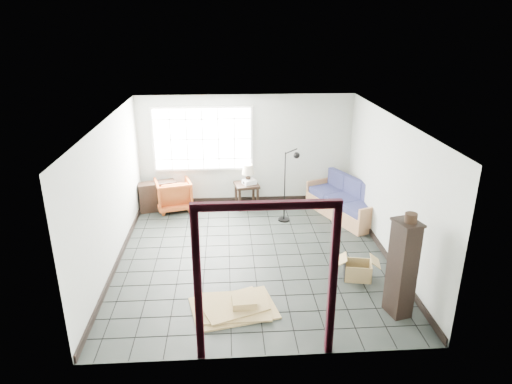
{
  "coord_description": "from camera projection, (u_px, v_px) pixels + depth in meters",
  "views": [
    {
      "loc": [
        -0.45,
        -7.61,
        4.19
      ],
      "look_at": [
        0.07,
        0.3,
        1.18
      ],
      "focal_mm": 32.0,
      "sensor_mm": 36.0,
      "label": 1
    }
  ],
  "objects": [
    {
      "name": "doorway_trim",
      "position": [
        266.0,
        263.0,
        5.61
      ],
      "size": [
        1.8,
        0.08,
        2.2
      ],
      "color": "black",
      "rests_on": "ground"
    },
    {
      "name": "ground",
      "position": [
        253.0,
        256.0,
        8.62
      ],
      "size": [
        5.5,
        5.5,
        0.0
      ],
      "primitive_type": "plane",
      "color": "black",
      "rests_on": "ground"
    },
    {
      "name": "floor_lamp",
      "position": [
        290.0,
        183.0,
        9.76
      ],
      "size": [
        0.45,
        0.38,
        1.68
      ],
      "rotation": [
        0.0,
        0.0,
        -0.19
      ],
      "color": "black",
      "rests_on": "ground"
    },
    {
      "name": "side_table",
      "position": [
        247.0,
        188.0,
        10.68
      ],
      "size": [
        0.62,
        0.62,
        0.59
      ],
      "rotation": [
        0.0,
        0.0,
        0.18
      ],
      "color": "black",
      "rests_on": "ground"
    },
    {
      "name": "console_shelf",
      "position": [
        157.0,
        196.0,
        10.61
      ],
      "size": [
        0.92,
        0.58,
        0.67
      ],
      "rotation": [
        0.0,
        0.0,
        0.31
      ],
      "color": "black",
      "rests_on": "ground"
    },
    {
      "name": "projector",
      "position": [
        249.0,
        182.0,
        10.61
      ],
      "size": [
        0.35,
        0.32,
        0.1
      ],
      "rotation": [
        0.0,
        0.0,
        0.43
      ],
      "color": "silver",
      "rests_on": "side_table"
    },
    {
      "name": "tall_shelf",
      "position": [
        402.0,
        268.0,
        6.68
      ],
      "size": [
        0.41,
        0.48,
        1.53
      ],
      "rotation": [
        0.0,
        0.0,
        0.25
      ],
      "color": "black",
      "rests_on": "ground"
    },
    {
      "name": "pot",
      "position": [
        411.0,
        218.0,
        6.37
      ],
      "size": [
        0.22,
        0.22,
        0.13
      ],
      "rotation": [
        0.0,
        0.0,
        0.29
      ],
      "color": "black",
      "rests_on": "tall_shelf"
    },
    {
      "name": "room_shell",
      "position": [
        253.0,
        171.0,
        8.05
      ],
      "size": [
        5.02,
        5.52,
        2.61
      ],
      "color": "#A7ACA5",
      "rests_on": "ground"
    },
    {
      "name": "futon_sofa",
      "position": [
        346.0,
        203.0,
        10.25
      ],
      "size": [
        1.47,
        2.1,
        0.87
      ],
      "rotation": [
        0.0,
        0.0,
        0.41
      ],
      "color": "brown",
      "rests_on": "ground"
    },
    {
      "name": "open_box",
      "position": [
        357.0,
        270.0,
        7.83
      ],
      "size": [
        0.78,
        0.48,
        0.41
      ],
      "rotation": [
        0.0,
        0.0,
        -0.2
      ],
      "color": "olive",
      "rests_on": "ground"
    },
    {
      "name": "cardboard_pile",
      "position": [
        235.0,
        306.0,
        7.02
      ],
      "size": [
        1.43,
        1.15,
        0.18
      ],
      "rotation": [
        0.0,
        0.0,
        0.16
      ],
      "color": "olive",
      "rests_on": "ground"
    },
    {
      "name": "armchair",
      "position": [
        173.0,
        193.0,
        10.61
      ],
      "size": [
        0.94,
        0.9,
        0.8
      ],
      "primitive_type": "imported",
      "rotation": [
        0.0,
        0.0,
        3.4
      ],
      "color": "#934B15",
      "rests_on": "ground"
    },
    {
      "name": "table_lamp",
      "position": [
        248.0,
        170.0,
        10.57
      ],
      "size": [
        0.32,
        0.32,
        0.45
      ],
      "rotation": [
        0.0,
        0.0,
        0.12
      ],
      "color": "black",
      "rests_on": "side_table"
    },
    {
      "name": "window_panel",
      "position": [
        203.0,
        139.0,
        10.5
      ],
      "size": [
        2.32,
        0.08,
        1.52
      ],
      "color": "silver",
      "rests_on": "ground"
    }
  ]
}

